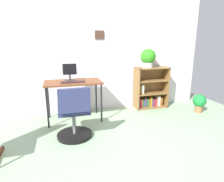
% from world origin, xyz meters
% --- Properties ---
extents(ground_plane, '(6.24, 6.24, 0.00)m').
position_xyz_m(ground_plane, '(0.00, 0.00, 0.00)').
color(ground_plane, '#8CA988').
extents(wall_back, '(5.20, 0.12, 2.50)m').
position_xyz_m(wall_back, '(0.00, 2.15, 1.25)').
color(wall_back, silver).
rests_on(wall_back, ground_plane).
extents(desk, '(0.98, 0.54, 0.72)m').
position_xyz_m(desk, '(-0.22, 1.66, 0.65)').
color(desk, brown).
rests_on(desk, ground_plane).
extents(monitor, '(0.24, 0.17, 0.30)m').
position_xyz_m(monitor, '(-0.26, 1.74, 0.87)').
color(monitor, '#262628').
rests_on(monitor, desk).
extents(keyboard, '(0.41, 0.13, 0.02)m').
position_xyz_m(keyboard, '(-0.23, 1.56, 0.73)').
color(keyboard, '#351D21').
rests_on(keyboard, desk).
extents(office_chair, '(0.52, 0.55, 0.80)m').
position_xyz_m(office_chair, '(-0.28, 0.94, 0.34)').
color(office_chair, black).
rests_on(office_chair, ground_plane).
extents(bookshelf_low, '(0.71, 0.30, 0.87)m').
position_xyz_m(bookshelf_low, '(1.43, 1.95, 0.38)').
color(bookshelf_low, brown).
rests_on(bookshelf_low, ground_plane).
extents(potted_plant_on_shelf, '(0.31, 0.31, 0.38)m').
position_xyz_m(potted_plant_on_shelf, '(1.33, 1.90, 1.08)').
color(potted_plant_on_shelf, '#B7B2A8').
rests_on(potted_plant_on_shelf, bookshelf_low).
extents(potted_plant_floor, '(0.26, 0.26, 0.37)m').
position_xyz_m(potted_plant_floor, '(2.24, 1.36, 0.21)').
color(potted_plant_floor, '#9E6642').
rests_on(potted_plant_floor, ground_plane).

